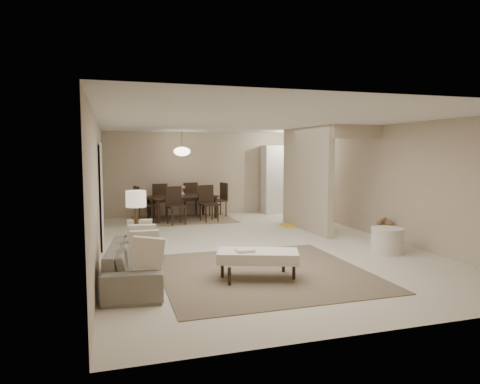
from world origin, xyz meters
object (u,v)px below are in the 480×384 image
object	(u,v)px
round_pouf	(387,241)
dining_table	(183,208)
side_table	(137,254)
pantry_cabinet	(281,179)
sofa	(137,264)
ottoman_bench	(258,256)
wicker_basket	(384,235)

from	to	relation	value
round_pouf	dining_table	xyz separation A→B (m)	(-3.05, 5.15, 0.10)
side_table	pantry_cabinet	bearing A→B (deg)	48.80
sofa	round_pouf	world-z (taller)	sofa
ottoman_bench	round_pouf	distance (m)	3.03
side_table	dining_table	size ratio (longest dim) A/B	0.28
pantry_cabinet	round_pouf	bearing A→B (deg)	-91.50
side_table	dining_table	distance (m)	5.21
pantry_cabinet	ottoman_bench	world-z (taller)	pantry_cabinet
ottoman_bench	dining_table	size ratio (longest dim) A/B	0.70
round_pouf	dining_table	distance (m)	5.99
pantry_cabinet	dining_table	world-z (taller)	pantry_cabinet
round_pouf	pantry_cabinet	bearing A→B (deg)	88.50
round_pouf	wicker_basket	distance (m)	1.01
side_table	wicker_basket	distance (m)	5.19
sofa	dining_table	xyz separation A→B (m)	(1.61, 5.72, 0.04)
side_table	wicker_basket	world-z (taller)	side_table
dining_table	side_table	bearing A→B (deg)	-119.84
sofa	dining_table	world-z (taller)	dining_table
dining_table	pantry_cabinet	bearing A→B (deg)	-4.46
pantry_cabinet	side_table	xyz separation A→B (m)	(-4.75, -5.43, -0.78)
sofa	wicker_basket	bearing A→B (deg)	-67.80
pantry_cabinet	wicker_basket	distance (m)	4.86
pantry_cabinet	sofa	xyz separation A→B (m)	(-4.80, -6.17, -0.76)
pantry_cabinet	wicker_basket	bearing A→B (deg)	-85.19
pantry_cabinet	sofa	world-z (taller)	pantry_cabinet
ottoman_bench	side_table	distance (m)	2.00
ottoman_bench	round_pouf	bearing A→B (deg)	36.38
pantry_cabinet	wicker_basket	xyz separation A→B (m)	(0.40, -4.76, -0.90)
round_pouf	wicker_basket	world-z (taller)	round_pouf
pantry_cabinet	ottoman_bench	distance (m)	7.18
ottoman_bench	wicker_basket	size ratio (longest dim) A/B	3.66
ottoman_bench	round_pouf	size ratio (longest dim) A/B	2.17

